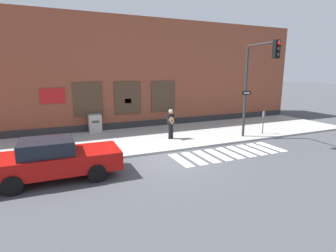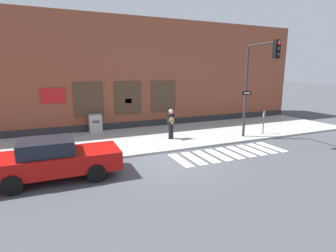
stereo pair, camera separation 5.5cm
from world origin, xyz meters
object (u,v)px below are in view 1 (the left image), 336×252
at_px(parking_meter, 263,119).
at_px(red_car, 54,159).
at_px(traffic_light, 257,75).
at_px(utility_box, 95,124).
at_px(busker, 171,122).

bearing_deg(parking_meter, red_car, -169.69).
bearing_deg(red_car, traffic_light, 6.86).
height_order(red_car, utility_box, red_car).
distance_m(red_car, utility_box, 7.19).
relative_size(red_car, busker, 2.71).
bearing_deg(traffic_light, utility_box, 145.30).
distance_m(red_car, busker, 7.05).
xyz_separation_m(traffic_light, parking_meter, (1.60, 0.93, -2.70)).
distance_m(busker, parking_meter, 5.90).
height_order(red_car, traffic_light, traffic_light).
xyz_separation_m(red_car, parking_meter, (12.00, 2.18, 0.28)).
xyz_separation_m(parking_meter, utility_box, (-9.55, 4.57, -0.37)).
distance_m(busker, traffic_light, 5.39).
distance_m(red_car, parking_meter, 12.20).
relative_size(parking_meter, utility_box, 1.25).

